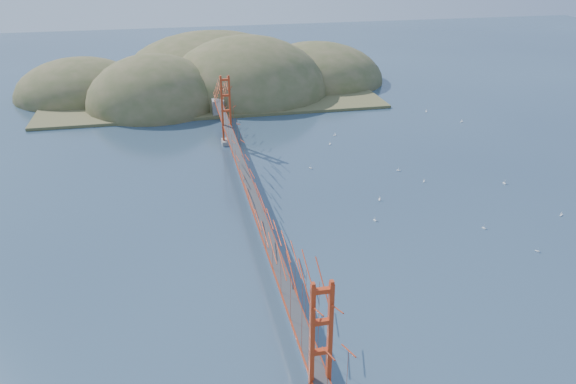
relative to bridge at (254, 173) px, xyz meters
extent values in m
plane|color=#2C4359|center=(0.00, -0.18, -7.01)|extent=(320.00, 320.00, 0.00)
cube|color=gray|center=(0.00, 29.82, -6.66)|extent=(2.00, 2.40, 0.70)
cube|color=#AA2F12|center=(0.00, -0.18, -3.71)|extent=(1.40, 92.00, 0.16)
cube|color=#AA2F12|center=(0.00, -0.18, -3.91)|extent=(1.33, 92.00, 0.24)
cube|color=#38383A|center=(0.00, -0.18, -3.61)|extent=(1.19, 92.00, 0.03)
cube|color=gray|center=(0.00, 45.82, -5.36)|extent=(2.20, 2.60, 3.30)
cube|color=olive|center=(0.00, 63.82, -6.76)|extent=(70.00, 40.00, 0.60)
ellipsoid|color=olive|center=(-12.00, 55.82, -7.01)|extent=(28.00, 28.00, 21.00)
ellipsoid|color=olive|center=(8.00, 61.82, -7.01)|extent=(36.00, 36.00, 25.00)
ellipsoid|color=olive|center=(26.00, 69.82, -7.01)|extent=(32.00, 32.00, 18.00)
ellipsoid|color=olive|center=(-28.00, 67.82, -7.01)|extent=(28.00, 28.00, 16.00)
ellipsoid|color=olive|center=(2.00, 77.82, -7.01)|extent=(44.00, 44.00, 22.00)
cube|color=white|center=(23.88, 12.58, -6.95)|extent=(0.59, 0.37, 0.10)
cylinder|color=white|center=(23.88, 12.58, -6.64)|extent=(0.02, 0.02, 0.61)
cube|color=white|center=(25.87, 7.94, -6.95)|extent=(0.39, 0.54, 0.09)
cylinder|color=white|center=(25.87, 7.94, -6.67)|extent=(0.02, 0.02, 0.57)
cube|color=white|center=(36.90, 4.90, -6.94)|extent=(0.21, 0.60, 0.11)
cylinder|color=white|center=(36.90, 4.90, -6.62)|extent=(0.02, 0.02, 0.66)
cube|color=white|center=(41.06, 40.08, -6.94)|extent=(0.28, 0.63, 0.11)
cylinder|color=white|center=(41.06, 40.08, -6.61)|extent=(0.02, 0.02, 0.67)
cube|color=white|center=(27.09, -6.65, -6.95)|extent=(0.33, 0.54, 0.09)
cylinder|color=white|center=(27.09, -6.65, -6.67)|extent=(0.01, 0.01, 0.56)
cube|color=white|center=(44.63, 32.32, -6.95)|extent=(0.59, 0.35, 0.10)
cylinder|color=white|center=(44.63, 32.32, -6.64)|extent=(0.02, 0.02, 0.61)
cube|color=white|center=(14.80, -1.95, -6.95)|extent=(0.34, 0.57, 0.10)
cylinder|color=white|center=(14.80, -1.95, -6.65)|extent=(0.02, 0.02, 0.59)
cube|color=white|center=(30.20, -12.83, -6.96)|extent=(0.47, 0.44, 0.09)
cylinder|color=white|center=(30.20, -12.83, -6.69)|extent=(0.01, 0.01, 0.53)
cube|color=white|center=(38.45, -5.61, -6.95)|extent=(0.56, 0.43, 0.10)
cylinder|color=white|center=(38.45, -5.61, -6.65)|extent=(0.02, 0.02, 0.59)
cube|color=white|center=(16.86, 25.73, -6.94)|extent=(0.55, 0.55, 0.11)
cylinder|color=white|center=(16.86, 25.73, -6.62)|extent=(0.02, 0.02, 0.64)
cube|color=white|center=(11.08, 16.22, -6.95)|extent=(0.47, 0.53, 0.10)
cylinder|color=white|center=(11.08, 16.22, -6.66)|extent=(0.02, 0.02, 0.59)
cube|color=white|center=(19.03, 29.99, -6.95)|extent=(0.57, 0.31, 0.10)
cylinder|color=white|center=(19.03, 29.99, -6.66)|extent=(0.02, 0.02, 0.59)
cube|color=white|center=(17.45, 3.52, -6.94)|extent=(0.43, 0.65, 0.11)
cylinder|color=white|center=(17.45, 3.52, -6.60)|extent=(0.02, 0.02, 0.67)
camera|label=1|loc=(-8.80, -60.27, 25.90)|focal=35.00mm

